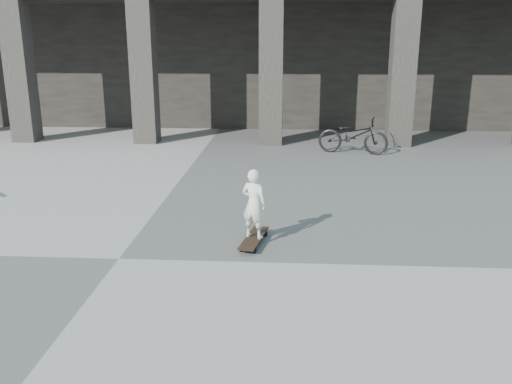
{
  "coord_description": "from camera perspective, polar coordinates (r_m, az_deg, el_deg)",
  "views": [
    {
      "loc": [
        2.32,
        -6.78,
        2.94
      ],
      "look_at": [
        1.82,
        1.19,
        0.65
      ],
      "focal_mm": 38.0,
      "sensor_mm": 36.0,
      "label": 1
    }
  ],
  "objects": [
    {
      "name": "ground",
      "position": [
        7.74,
        -14.25,
        -6.83
      ],
      "size": [
        90.0,
        90.0,
        0.0
      ],
      "primitive_type": "plane",
      "color": "#504F4D",
      "rests_on": "ground"
    },
    {
      "name": "colonnade",
      "position": [
        20.67,
        -2.99,
        16.24
      ],
      "size": [
        28.0,
        8.82,
        6.0
      ],
      "color": "black",
      "rests_on": "ground"
    },
    {
      "name": "longboard",
      "position": [
        8.01,
        -0.22,
        -4.91
      ],
      "size": [
        0.4,
        1.03,
        0.1
      ],
      "rotation": [
        0.0,
        0.0,
        1.39
      ],
      "color": "black",
      "rests_on": "ground"
    },
    {
      "name": "child",
      "position": [
        7.83,
        -0.23,
        -1.24
      ],
      "size": [
        0.44,
        0.38,
        1.03
      ],
      "primitive_type": "imported",
      "rotation": [
        0.0,
        0.0,
        2.74
      ],
      "color": "silver",
      "rests_on": "longboard"
    },
    {
      "name": "bicycle",
      "position": [
        14.39,
        10.18,
        5.89
      ],
      "size": [
        1.9,
        1.02,
        0.95
      ],
      "primitive_type": "imported",
      "rotation": [
        0.0,
        0.0,
        1.34
      ],
      "color": "black",
      "rests_on": "ground"
    }
  ]
}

